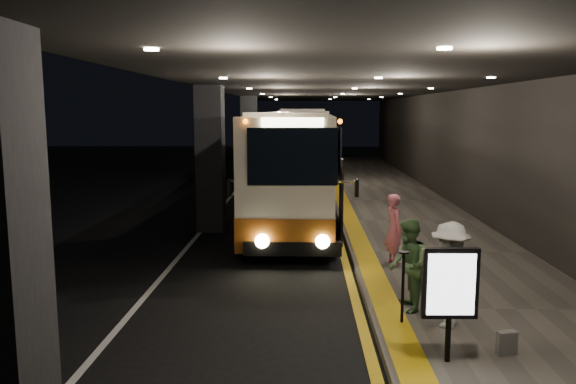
{
  "coord_description": "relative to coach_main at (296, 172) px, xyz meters",
  "views": [
    {
      "loc": [
        1.35,
        -12.86,
        3.65
      ],
      "look_at": [
        0.95,
        0.56,
        1.7
      ],
      "focal_mm": 35.0,
      "sensor_mm": 36.0,
      "label": 1
    }
  ],
  "objects": [
    {
      "name": "ground",
      "position": [
        -1.08,
        -5.2,
        -1.68
      ],
      "size": [
        90.0,
        90.0,
        0.0
      ],
      "primitive_type": "plane",
      "color": "black"
    },
    {
      "name": "lane_line_white",
      "position": [
        -2.88,
        -0.2,
        -1.68
      ],
      "size": [
        0.12,
        50.0,
        0.01
      ],
      "primitive_type": "cube",
      "color": "silver",
      "rests_on": "ground"
    },
    {
      "name": "kerb_stripe_yellow",
      "position": [
        1.27,
        -0.2,
        -1.68
      ],
      "size": [
        0.18,
        50.0,
        0.01
      ],
      "primitive_type": "cube",
      "color": "gold",
      "rests_on": "ground"
    },
    {
      "name": "sidewalk",
      "position": [
        3.67,
        -0.2,
        -1.61
      ],
      "size": [
        4.5,
        50.0,
        0.15
      ],
      "primitive_type": "cube",
      "color": "#514C44",
      "rests_on": "ground"
    },
    {
      "name": "tactile_strip",
      "position": [
        1.77,
        -0.2,
        -1.53
      ],
      "size": [
        0.5,
        50.0,
        0.01
      ],
      "primitive_type": "cube",
      "color": "gold",
      "rests_on": "sidewalk"
    },
    {
      "name": "terminal_wall",
      "position": [
        5.92,
        -0.2,
        1.32
      ],
      "size": [
        0.1,
        50.0,
        6.0
      ],
      "primitive_type": "cube",
      "color": "black",
      "rests_on": "ground"
    },
    {
      "name": "support_columns",
      "position": [
        -2.58,
        -1.2,
        0.52
      ],
      "size": [
        0.8,
        24.8,
        4.4
      ],
      "color": "black",
      "rests_on": "ground"
    },
    {
      "name": "canopy",
      "position": [
        1.42,
        -0.2,
        2.92
      ],
      "size": [
        9.0,
        50.0,
        0.4
      ],
      "primitive_type": "cube",
      "color": "black",
      "rests_on": "support_columns"
    },
    {
      "name": "coach_main",
      "position": [
        0.0,
        0.0,
        0.0
      ],
      "size": [
        2.68,
        11.32,
        3.51
      ],
      "rotation": [
        0.0,
        0.0,
        -0.03
      ],
      "color": "beige",
      "rests_on": "ground"
    },
    {
      "name": "coach_second",
      "position": [
        -0.11,
        13.31,
        0.06
      ],
      "size": [
        3.0,
        11.66,
        3.63
      ],
      "rotation": [
        0.0,
        0.0,
        0.05
      ],
      "color": "beige",
      "rests_on": "ground"
    },
    {
      "name": "coach_third",
      "position": [
        -0.15,
        25.65,
        -0.01
      ],
      "size": [
        2.9,
        11.23,
        3.49
      ],
      "rotation": [
        0.0,
        0.0,
        0.05
      ],
      "color": "beige",
      "rests_on": "ground"
    },
    {
      "name": "passenger_boarding",
      "position": [
        2.33,
        -5.45,
        -0.71
      ],
      "size": [
        0.52,
        0.67,
        1.64
      ],
      "primitive_type": "imported",
      "rotation": [
        0.0,
        0.0,
        1.81
      ],
      "color": "#C85D71",
      "rests_on": "sidewalk"
    },
    {
      "name": "passenger_waiting_green",
      "position": [
        2.1,
        -8.47,
        -0.71
      ],
      "size": [
        0.49,
        0.8,
        1.64
      ],
      "primitive_type": "imported",
      "rotation": [
        0.0,
        0.0,
        -1.57
      ],
      "color": "#466B3B",
      "rests_on": "sidewalk"
    },
    {
      "name": "passenger_waiting_white",
      "position": [
        2.63,
        -9.17,
        -0.67
      ],
      "size": [
        1.02,
        1.22,
        1.73
      ],
      "primitive_type": "imported",
      "rotation": [
        0.0,
        0.0,
        -2.11
      ],
      "color": "#BCBBB5",
      "rests_on": "sidewalk"
    },
    {
      "name": "bag_polka",
      "position": [
        3.2,
        -10.27,
        -1.36
      ],
      "size": [
        0.3,
        0.18,
        0.35
      ],
      "primitive_type": "cube",
      "rotation": [
        0.0,
        0.0,
        0.22
      ],
      "color": "black",
      "rests_on": "sidewalk"
    },
    {
      "name": "info_sign",
      "position": [
        2.29,
        -10.53,
        -0.43
      ],
      "size": [
        0.78,
        0.14,
        1.64
      ],
      "rotation": [
        0.0,
        0.0,
        0.03
      ],
      "color": "black",
      "rests_on": "sidewalk"
    },
    {
      "name": "stanchion_post",
      "position": [
        1.9,
        -9.09,
        -0.93
      ],
      "size": [
        0.05,
        0.05,
        1.21
      ],
      "primitive_type": "cylinder",
      "color": "black",
      "rests_on": "sidewalk"
    }
  ]
}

